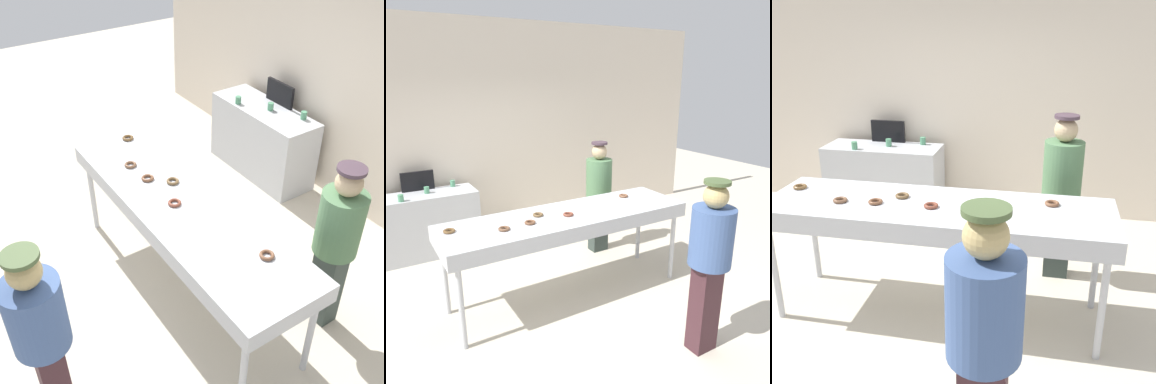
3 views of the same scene
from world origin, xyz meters
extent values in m
plane|color=beige|center=(0.00, 0.00, 0.00)|extent=(16.00, 16.00, 0.00)
cube|color=beige|center=(0.00, 2.43, 1.66)|extent=(8.00, 0.12, 3.32)
cube|color=#B7BABF|center=(0.00, 0.00, 0.94)|extent=(2.84, 0.82, 0.17)
cube|color=slate|center=(0.00, 0.00, 0.98)|extent=(2.41, 0.58, 0.08)
cylinder|color=#B7BABF|center=(-1.32, -0.33, 0.43)|extent=(0.06, 0.06, 0.86)
cylinder|color=#B7BABF|center=(1.32, -0.33, 0.43)|extent=(0.06, 0.06, 0.86)
cylinder|color=#B7BABF|center=(-1.32, 0.33, 0.43)|extent=(0.06, 0.06, 0.86)
cylinder|color=#B7BABF|center=(1.32, 0.33, 0.43)|extent=(0.06, 0.06, 0.86)
torus|color=brown|center=(-0.78, -0.10, 1.04)|extent=(0.17, 0.17, 0.03)
torus|color=brown|center=(-0.32, 0.10, 1.04)|extent=(0.15, 0.15, 0.03)
torus|color=brown|center=(-1.27, 0.12, 1.04)|extent=(0.16, 0.16, 0.03)
torus|color=brown|center=(-0.03, -0.06, 1.04)|extent=(0.17, 0.17, 0.03)
torus|color=brown|center=(0.91, 0.17, 1.04)|extent=(0.14, 0.14, 0.03)
torus|color=brown|center=(-0.49, -0.07, 1.04)|extent=(0.16, 0.16, 0.03)
cube|color=#2D3934|center=(0.99, 0.85, 0.40)|extent=(0.24, 0.18, 0.81)
cylinder|color=#4C724C|center=(0.99, 0.85, 1.09)|extent=(0.36, 0.36, 0.56)
sphere|color=tan|center=(0.99, 0.85, 1.48)|extent=(0.21, 0.21, 0.21)
cylinder|color=#41303A|center=(0.99, 0.85, 1.60)|extent=(0.23, 0.23, 0.03)
cylinder|color=#3F598C|center=(0.62, -1.48, 1.15)|extent=(0.38, 0.38, 0.54)
sphere|color=tan|center=(0.62, -1.48, 1.52)|extent=(0.22, 0.22, 0.22)
cylinder|color=#455732|center=(0.62, -1.48, 1.65)|extent=(0.23, 0.23, 0.03)
cube|color=#B7BABF|center=(-1.22, 1.98, 0.45)|extent=(1.47, 0.55, 0.91)
cylinder|color=#4C8C66|center=(-0.75, 2.17, 0.96)|extent=(0.07, 0.07, 0.09)
cylinder|color=#4C8C66|center=(-1.51, 1.79, 0.96)|extent=(0.07, 0.07, 0.09)
cylinder|color=#4C8C66|center=(-1.14, 2.00, 0.96)|extent=(0.07, 0.07, 0.09)
cube|color=black|center=(-1.22, 2.21, 1.05)|extent=(0.45, 0.04, 0.28)
camera|label=1|loc=(2.82, -1.76, 3.51)|focal=44.96mm
camera|label=2|loc=(-2.00, -3.57, 2.52)|focal=36.33mm
camera|label=3|loc=(0.88, -3.25, 2.42)|focal=42.45mm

